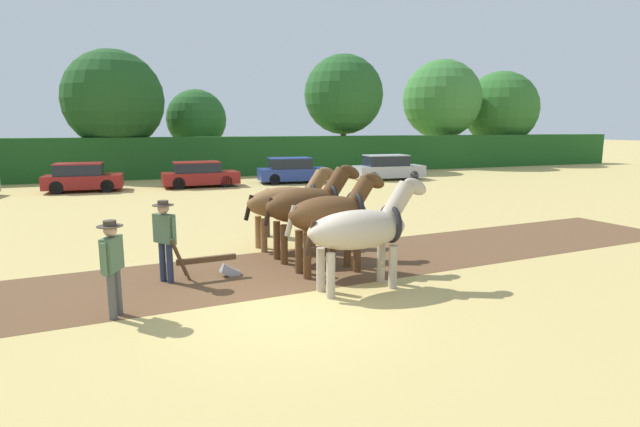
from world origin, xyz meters
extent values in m
plane|color=tan|center=(0.00, 0.00, 0.00)|extent=(240.00, 240.00, 0.00)
cube|color=brown|center=(-3.37, 2.26, 0.00)|extent=(33.58, 5.64, 0.01)
cube|color=#1E511E|center=(0.00, 26.15, 1.35)|extent=(78.50, 1.35, 2.71)
cylinder|color=#4C3823|center=(-3.00, 27.62, 1.68)|extent=(0.44, 0.44, 3.36)
sphere|color=#1E4C1E|center=(-3.00, 27.62, 5.14)|extent=(6.46, 6.46, 6.46)
cylinder|color=#4C3823|center=(2.62, 30.01, 1.36)|extent=(0.44, 0.44, 2.73)
sphere|color=#235623|center=(2.62, 30.01, 3.94)|extent=(4.40, 4.40, 4.40)
cylinder|color=#4C3823|center=(13.61, 27.77, 2.08)|extent=(0.44, 0.44, 4.17)
sphere|color=#235623|center=(13.61, 27.77, 5.85)|extent=(6.13, 6.13, 6.13)
cylinder|color=#423323|center=(23.16, 28.42, 1.93)|extent=(0.44, 0.44, 3.87)
sphere|color=#387533|center=(23.16, 28.42, 5.71)|extent=(6.69, 6.69, 6.69)
cylinder|color=#4C3823|center=(29.95, 28.90, 1.59)|extent=(0.44, 0.44, 3.18)
sphere|color=#2D6628|center=(29.95, 28.90, 5.03)|extent=(6.75, 6.75, 6.75)
ellipsoid|color=#B2A38E|center=(1.76, 0.51, 1.28)|extent=(2.29, 0.99, 0.81)
cylinder|color=#B2A38E|center=(2.47, 0.79, 0.46)|extent=(0.18, 0.18, 0.92)
cylinder|color=#B2A38E|center=(2.50, 0.32, 0.46)|extent=(0.18, 0.18, 0.92)
cylinder|color=#B2A38E|center=(1.01, 0.70, 0.46)|extent=(0.18, 0.18, 0.92)
cylinder|color=#B2A38E|center=(1.04, 0.23, 0.46)|extent=(0.18, 0.18, 0.92)
cylinder|color=#B2A38E|center=(2.71, 0.57, 1.78)|extent=(0.83, 0.43, 0.93)
ellipsoid|color=#B2A38E|center=(3.15, 0.60, 2.10)|extent=(0.69, 0.30, 0.54)
cube|color=black|center=(2.91, 0.58, 1.96)|extent=(0.45, 0.11, 0.60)
cylinder|color=black|center=(0.69, 0.44, 1.20)|extent=(0.30, 0.14, 0.71)
torus|color=black|center=(2.54, 0.56, 1.35)|extent=(0.16, 0.84, 0.84)
ellipsoid|color=#513319|center=(1.67, 1.88, 1.39)|extent=(2.01, 1.00, 0.83)
cylinder|color=#513319|center=(2.29, 2.16, 0.51)|extent=(0.18, 0.18, 1.02)
cylinder|color=#513319|center=(2.32, 1.68, 0.51)|extent=(0.18, 0.18, 1.02)
cylinder|color=#513319|center=(1.02, 2.09, 0.51)|extent=(0.18, 0.18, 1.02)
cylinder|color=#513319|center=(1.05, 1.60, 0.51)|extent=(0.18, 0.18, 1.02)
cylinder|color=#513319|center=(2.50, 1.94, 1.84)|extent=(0.76, 0.44, 0.81)
ellipsoid|color=#513319|center=(2.87, 1.96, 2.10)|extent=(0.69, 0.30, 0.54)
cube|color=gray|center=(2.67, 1.95, 2.02)|extent=(0.38, 0.10, 0.50)
cylinder|color=gray|center=(0.74, 1.83, 1.30)|extent=(0.30, 0.14, 0.71)
torus|color=black|center=(2.36, 1.93, 1.46)|extent=(0.16, 0.86, 0.86)
ellipsoid|color=#513319|center=(1.59, 3.26, 1.40)|extent=(2.12, 1.08, 0.90)
cylinder|color=#513319|center=(2.24, 3.56, 0.50)|extent=(0.18, 0.18, 0.99)
cylinder|color=#513319|center=(2.27, 3.04, 0.50)|extent=(0.18, 0.18, 0.99)
cylinder|color=#513319|center=(0.90, 3.48, 0.50)|extent=(0.18, 0.18, 0.99)
cylinder|color=#513319|center=(0.93, 2.96, 0.50)|extent=(0.18, 0.18, 0.99)
cylinder|color=#513319|center=(2.46, 3.31, 1.90)|extent=(0.84, 0.48, 0.91)
ellipsoid|color=#513319|center=(2.88, 3.34, 2.20)|extent=(0.69, 0.30, 0.54)
cube|color=black|center=(2.65, 3.32, 2.09)|extent=(0.43, 0.11, 0.57)
cylinder|color=black|center=(0.61, 3.20, 1.30)|extent=(0.30, 0.14, 0.71)
torus|color=black|center=(2.31, 3.30, 1.47)|extent=(0.17, 0.92, 0.92)
ellipsoid|color=brown|center=(1.50, 4.63, 1.29)|extent=(2.28, 1.04, 0.86)
cylinder|color=brown|center=(2.21, 4.92, 0.46)|extent=(0.18, 0.18, 0.91)
cylinder|color=brown|center=(2.24, 4.43, 0.46)|extent=(0.18, 0.18, 0.91)
cylinder|color=brown|center=(0.76, 4.83, 0.46)|extent=(0.18, 0.18, 0.91)
cylinder|color=brown|center=(0.79, 4.34, 0.46)|extent=(0.18, 0.18, 0.91)
cylinder|color=brown|center=(2.45, 4.69, 1.76)|extent=(0.79, 0.45, 0.85)
ellipsoid|color=brown|center=(2.84, 4.71, 2.04)|extent=(0.69, 0.30, 0.54)
cube|color=black|center=(2.62, 4.70, 1.94)|extent=(0.40, 0.10, 0.53)
cylinder|color=black|center=(0.45, 4.57, 1.20)|extent=(0.30, 0.14, 0.71)
torus|color=black|center=(2.28, 4.68, 1.36)|extent=(0.16, 0.88, 0.88)
cube|color=#4C331E|center=(-1.05, 2.40, 0.45)|extent=(1.32, 0.18, 0.12)
cube|color=#939399|center=(-0.52, 2.44, 0.10)|extent=(0.49, 0.23, 0.39)
cylinder|color=#4C331E|center=(-1.65, 2.57, 0.55)|extent=(0.40, 0.08, 0.96)
cylinder|color=#4C331E|center=(-1.63, 2.17, 0.55)|extent=(0.40, 0.08, 0.96)
cylinder|color=#28334C|center=(-1.98, 2.60, 0.44)|extent=(0.14, 0.14, 0.89)
cylinder|color=#28334C|center=(-1.84, 2.41, 0.44)|extent=(0.14, 0.14, 0.89)
cube|color=#4C6B4C|center=(-1.91, 2.50, 1.20)|extent=(0.47, 0.54, 0.63)
sphere|color=tan|center=(-1.91, 2.50, 1.64)|extent=(0.24, 0.24, 0.24)
cylinder|color=#4C6B4C|center=(-2.09, 2.75, 1.18)|extent=(0.09, 0.09, 0.59)
cylinder|color=#4C6B4C|center=(-1.73, 2.26, 1.18)|extent=(0.09, 0.09, 0.59)
cylinder|color=#42382D|center=(-1.91, 2.50, 1.71)|extent=(0.46, 0.46, 0.02)
cylinder|color=#42382D|center=(-1.91, 2.50, 1.76)|extent=(0.23, 0.23, 0.10)
cylinder|color=#38332D|center=(1.43, 6.30, 0.38)|extent=(0.14, 0.14, 0.77)
cylinder|color=#38332D|center=(1.38, 6.10, 0.38)|extent=(0.14, 0.14, 0.77)
cube|color=#B7B7BC|center=(1.41, 6.20, 1.04)|extent=(0.29, 0.48, 0.55)
sphere|color=tan|center=(1.41, 6.20, 1.42)|extent=(0.21, 0.21, 0.21)
cylinder|color=#B7B7BC|center=(1.46, 6.47, 1.02)|extent=(0.09, 0.09, 0.51)
cylinder|color=#B7B7BC|center=(1.35, 5.94, 1.02)|extent=(0.09, 0.09, 0.51)
cylinder|color=#4C4C4C|center=(-2.88, 0.81, 0.43)|extent=(0.14, 0.14, 0.86)
cylinder|color=#4C4C4C|center=(-2.98, 0.60, 0.43)|extent=(0.14, 0.14, 0.86)
cube|color=#4C6B4C|center=(-2.93, 0.70, 1.16)|extent=(0.39, 0.54, 0.61)
sphere|color=tan|center=(-2.93, 0.70, 1.59)|extent=(0.23, 0.23, 0.23)
cylinder|color=#4C6B4C|center=(-2.81, 0.97, 1.14)|extent=(0.09, 0.09, 0.57)
cylinder|color=#4C6B4C|center=(-3.05, 0.43, 1.14)|extent=(0.09, 0.09, 0.57)
cylinder|color=#42382D|center=(-2.93, 0.70, 1.66)|extent=(0.44, 0.44, 0.02)
cylinder|color=#42382D|center=(-2.93, 0.70, 1.71)|extent=(0.22, 0.22, 0.10)
cube|color=maroon|center=(-4.65, 20.40, 0.53)|extent=(3.93, 2.03, 0.69)
cube|color=black|center=(-4.85, 20.41, 1.16)|extent=(2.39, 1.77, 0.57)
cube|color=maroon|center=(-4.85, 20.41, 1.47)|extent=(2.39, 1.77, 0.06)
cylinder|color=black|center=(-3.42, 21.15, 0.34)|extent=(0.69, 0.25, 0.68)
cylinder|color=black|center=(-3.51, 19.53, 0.34)|extent=(0.69, 0.25, 0.68)
cylinder|color=black|center=(-5.80, 21.27, 0.34)|extent=(0.69, 0.25, 0.68)
cylinder|color=black|center=(-5.88, 19.65, 0.34)|extent=(0.69, 0.25, 0.68)
cube|color=maroon|center=(1.39, 20.21, 0.52)|extent=(4.21, 1.75, 0.66)
cube|color=black|center=(1.18, 20.21, 1.11)|extent=(2.53, 1.57, 0.53)
cube|color=maroon|center=(1.18, 20.21, 1.41)|extent=(2.53, 1.57, 0.06)
cylinder|color=black|center=(2.68, 20.98, 0.34)|extent=(0.68, 0.22, 0.68)
cylinder|color=black|center=(2.69, 19.47, 0.34)|extent=(0.68, 0.22, 0.68)
cylinder|color=black|center=(0.08, 20.96, 0.34)|extent=(0.68, 0.22, 0.68)
cylinder|color=black|center=(0.09, 19.45, 0.34)|extent=(0.68, 0.22, 0.68)
cube|color=navy|center=(6.96, 20.33, 0.53)|extent=(4.33, 2.15, 0.71)
cube|color=black|center=(6.75, 20.35, 1.18)|extent=(2.65, 1.81, 0.59)
cube|color=navy|center=(6.75, 20.35, 1.51)|extent=(2.65, 1.81, 0.06)
cylinder|color=black|center=(8.32, 20.96, 0.33)|extent=(0.67, 0.28, 0.65)
cylinder|color=black|center=(8.17, 19.44, 0.33)|extent=(0.67, 0.28, 0.65)
cylinder|color=black|center=(5.74, 21.21, 0.33)|extent=(0.67, 0.28, 0.65)
cylinder|color=black|center=(5.59, 19.69, 0.33)|extent=(0.67, 0.28, 0.65)
cube|color=#A8A8B2|center=(13.30, 19.82, 0.54)|extent=(4.58, 2.09, 0.74)
cube|color=black|center=(13.08, 19.83, 1.23)|extent=(2.78, 1.78, 0.63)
cube|color=#A8A8B2|center=(13.08, 19.83, 1.58)|extent=(2.78, 1.78, 0.06)
cylinder|color=black|center=(14.74, 20.49, 0.31)|extent=(0.63, 0.26, 0.61)
cylinder|color=black|center=(14.62, 18.94, 0.31)|extent=(0.63, 0.26, 0.61)
cylinder|color=black|center=(11.98, 20.69, 0.31)|extent=(0.63, 0.26, 0.61)
cylinder|color=black|center=(11.87, 19.14, 0.31)|extent=(0.63, 0.26, 0.61)
camera|label=1|loc=(-2.64, -8.55, 3.36)|focal=28.00mm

